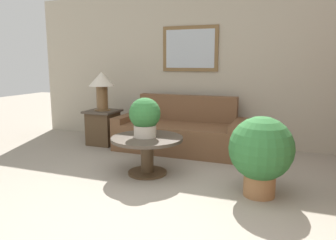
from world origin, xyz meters
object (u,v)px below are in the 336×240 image
at_px(couch_main, 181,133).
at_px(coffee_table, 147,147).
at_px(potted_plant_on_table, 145,116).
at_px(side_table, 103,127).
at_px(table_lamp, 102,84).
at_px(potted_plant_floor, 261,151).

bearing_deg(couch_main, coffee_table, -91.19).
bearing_deg(potted_plant_on_table, coffee_table, -7.12).
bearing_deg(side_table, table_lamp, 180.00).
bearing_deg(table_lamp, potted_plant_on_table, -40.22).
bearing_deg(table_lamp, side_table, 0.00).
relative_size(coffee_table, table_lamp, 1.38).
bearing_deg(side_table, potted_plant_on_table, -40.22).
bearing_deg(potted_plant_on_table, potted_plant_floor, -8.10).
bearing_deg(potted_plant_floor, potted_plant_on_table, 171.90).
bearing_deg(potted_plant_on_table, side_table, 139.78).
bearing_deg(potted_plant_floor, side_table, 154.33).
height_order(side_table, table_lamp, table_lamp).
xyz_separation_m(side_table, table_lamp, (-0.00, 0.00, 0.74)).
distance_m(couch_main, coffee_table, 1.25).
xyz_separation_m(coffee_table, potted_plant_floor, (1.41, -0.20, 0.14)).
height_order(coffee_table, potted_plant_on_table, potted_plant_on_table).
bearing_deg(table_lamp, couch_main, 4.89).
relative_size(side_table, potted_plant_floor, 0.69).
distance_m(couch_main, potted_plant_floor, 2.01).
distance_m(potted_plant_on_table, potted_plant_floor, 1.47).
distance_m(coffee_table, potted_plant_on_table, 0.40).
height_order(couch_main, potted_plant_on_table, potted_plant_on_table).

